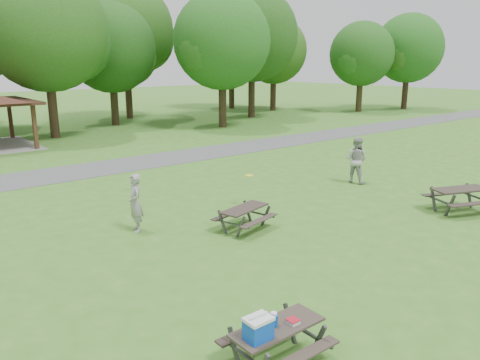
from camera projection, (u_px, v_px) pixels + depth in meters
name	position (u px, v px, depth m)	size (l,w,h in m)	color
ground	(310.00, 266.00, 11.79)	(160.00, 160.00, 0.00)	#366D1F
asphalt_path	(91.00, 170.00, 22.28)	(120.00, 3.20, 0.02)	#4B4B4E
tree_row_e	(47.00, 33.00, 30.17)	(8.40, 8.00, 11.02)	#2F2014
tree_row_f	(112.00, 51.00, 36.70)	(7.35, 7.00, 9.55)	black
tree_row_g	(223.00, 44.00, 35.40)	(7.77, 7.40, 10.25)	black
tree_row_h	(253.00, 38.00, 41.55)	(8.61, 8.20, 11.37)	black
tree_row_i	(274.00, 53.00, 48.13)	(7.14, 6.80, 9.52)	#311E15
tree_row_j	(362.00, 56.00, 47.02)	(6.72, 6.40, 8.96)	#2E2214
tree_deep_c	(126.00, 33.00, 40.79)	(8.82, 8.40, 11.90)	#321F16
tree_deep_d	(232.00, 42.00, 50.00)	(8.40, 8.00, 11.27)	black
tree_flank_right	(409.00, 50.00, 49.45)	(7.56, 7.20, 9.97)	black
picnic_table_near	(271.00, 332.00, 7.74)	(1.69, 1.38, 1.16)	#312923
picnic_table_middle	(244.00, 213.00, 14.25)	(1.92, 1.67, 0.72)	#2B231F
picnic_table_far	(461.00, 194.00, 15.94)	(2.41, 2.20, 0.85)	#2A241E
frisbee_in_flight	(249.00, 176.00, 16.43)	(0.35, 0.35, 0.02)	yellow
frisbee_thrower	(135.00, 203.00, 14.03)	(0.65, 0.43, 1.78)	gray
frisbee_catcher	(356.00, 160.00, 19.71)	(0.95, 0.74, 1.96)	#A4A4A7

